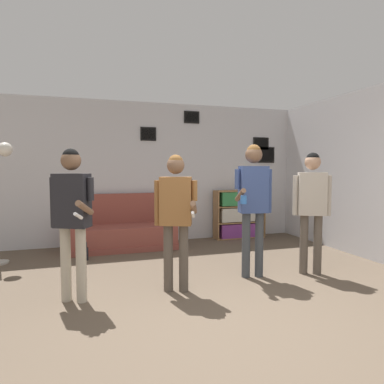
{
  "coord_description": "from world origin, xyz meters",
  "views": [
    {
      "loc": [
        -1.26,
        -2.77,
        1.44
      ],
      "look_at": [
        0.21,
        1.9,
        1.1
      ],
      "focal_mm": 32.0,
      "sensor_mm": 36.0,
      "label": 1
    }
  ],
  "objects": [
    {
      "name": "wall_right",
      "position": [
        3.02,
        1.9,
        1.35
      ],
      "size": [
        0.06,
        6.21,
        2.7
      ],
      "color": "silver",
      "rests_on": "ground_plane"
    },
    {
      "name": "wall_back",
      "position": [
        0.01,
        3.84,
        1.35
      ],
      "size": [
        8.37,
        0.08,
        2.7
      ],
      "color": "silver",
      "rests_on": "ground_plane"
    },
    {
      "name": "person_player_foreground_center",
      "position": [
        -0.27,
        1.03,
        0.97
      ],
      "size": [
        0.47,
        0.55,
        1.6
      ],
      "color": "brown",
      "rests_on": "ground_plane"
    },
    {
      "name": "bookshelf",
      "position": [
        1.77,
        3.62,
        0.49
      ],
      "size": [
        1.06,
        0.3,
        0.99
      ],
      "color": "olive",
      "rests_on": "ground_plane"
    },
    {
      "name": "person_player_foreground_left",
      "position": [
        -1.4,
        1.07,
        1.01
      ],
      "size": [
        0.45,
        0.58,
        1.65
      ],
      "color": "#B7AD99",
      "rests_on": "ground_plane"
    },
    {
      "name": "couch",
      "position": [
        -0.61,
        3.43,
        0.31
      ],
      "size": [
        1.88,
        0.8,
        0.97
      ],
      "color": "brown",
      "rests_on": "ground_plane"
    },
    {
      "name": "person_watcher_holding_cup",
      "position": [
        0.84,
        1.23,
        1.08
      ],
      "size": [
        0.54,
        0.41,
        1.75
      ],
      "color": "#3D4247",
      "rests_on": "ground_plane"
    },
    {
      "name": "bottle_on_floor",
      "position": [
        -1.26,
        2.76,
        0.11
      ],
      "size": [
        0.07,
        0.07,
        0.29
      ],
      "color": "black",
      "rests_on": "ground_plane"
    },
    {
      "name": "ground_plane",
      "position": [
        0.0,
        0.0,
        0.0
      ],
      "size": [
        20.0,
        20.0,
        0.0
      ],
      "primitive_type": "plane",
      "color": "brown"
    },
    {
      "name": "person_spectator_near_bookshelf",
      "position": [
        1.65,
        1.12,
        1.01
      ],
      "size": [
        0.45,
        0.34,
        1.65
      ],
      "color": "brown",
      "rests_on": "ground_plane"
    }
  ]
}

